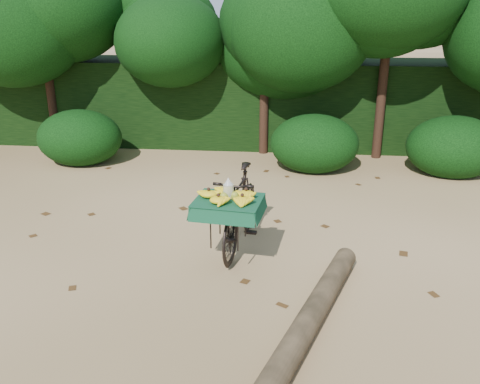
# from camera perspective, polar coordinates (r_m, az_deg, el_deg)

# --- Properties ---
(ground) EXTENTS (80.00, 80.00, 0.00)m
(ground) POSITION_cam_1_polar(r_m,az_deg,el_deg) (5.79, -5.46, -9.93)
(ground) COLOR tan
(ground) RESTS_ON ground
(vendor_bicycle) EXTENTS (0.83, 1.83, 1.04)m
(vendor_bicycle) POSITION_cam_1_polar(r_m,az_deg,el_deg) (6.31, -0.02, -1.86)
(vendor_bicycle) COLOR black
(vendor_bicycle) RESTS_ON ground
(fallen_log) EXTENTS (1.30, 3.13, 0.23)m
(fallen_log) POSITION_cam_1_polar(r_m,az_deg,el_deg) (4.81, 6.97, -15.32)
(fallen_log) COLOR brown
(fallen_log) RESTS_ON ground
(hedge_backdrop) EXTENTS (26.00, 1.80, 1.80)m
(hedge_backdrop) POSITION_cam_1_polar(r_m,az_deg,el_deg) (11.43, 0.42, 10.11)
(hedge_backdrop) COLOR black
(hedge_backdrop) RESTS_ON ground
(tree_row) EXTENTS (14.50, 2.00, 4.00)m
(tree_row) POSITION_cam_1_polar(r_m,az_deg,el_deg) (10.58, -3.61, 15.27)
(tree_row) COLOR black
(tree_row) RESTS_ON ground
(bush_clumps) EXTENTS (8.80, 1.70, 0.90)m
(bush_clumps) POSITION_cam_1_polar(r_m,az_deg,el_deg) (9.54, 2.30, 5.30)
(bush_clumps) COLOR black
(bush_clumps) RESTS_ON ground
(leaf_litter) EXTENTS (7.00, 7.30, 0.01)m
(leaf_litter) POSITION_cam_1_polar(r_m,az_deg,el_deg) (6.35, -4.35, -6.97)
(leaf_litter) COLOR #492D13
(leaf_litter) RESTS_ON ground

